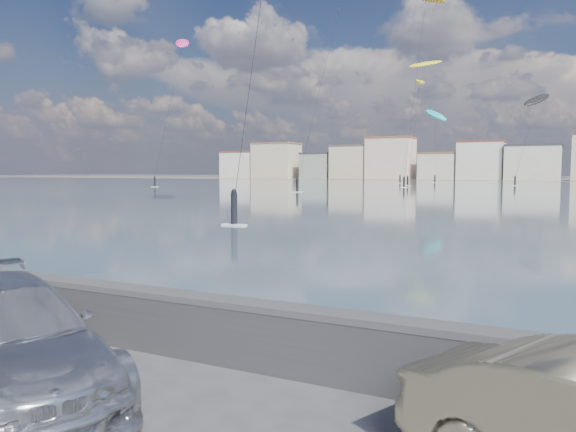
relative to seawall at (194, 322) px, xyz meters
The scene contains 12 objects.
ground 2.76m from the seawall, 90.00° to the right, with size 700.00×700.00×0.00m, color #333335.
bay_water 88.80m from the seawall, 90.00° to the left, with size 500.00×177.00×0.00m, color #374D5A.
far_shore_strip 197.30m from the seawall, 90.00° to the left, with size 500.00×60.00×0.00m, color #4C473D.
seawall is the anchor object (origin of this frame).
far_buildings 183.39m from the seawall, 89.59° to the left, with size 240.79×13.26×14.60m.
car_silver 2.74m from the seawall, 120.17° to the right, with size 2.10×5.17×1.50m, color #B9BBC1.
kitesurfer_2 114.69m from the seawall, 101.64° to the left, with size 9.10×18.91×39.51m.
kitesurfer_3 112.13m from the seawall, 127.50° to the left, with size 7.42×17.57×30.94m.
kitesurfer_7 126.97m from the seawall, 91.09° to the left, with size 6.59×17.63×20.45m.
kitesurfer_8 147.41m from the seawall, 100.89° to the left, with size 8.44×12.82×20.18m.
kitesurfer_12 122.82m from the seawall, 102.31° to the left, with size 4.74×17.60×23.98m.
kitesurfer_13 139.92m from the seawall, 101.98° to the left, with size 8.58×14.04×30.93m.
Camera 1 is at (5.25, -4.37, 2.96)m, focal length 35.00 mm.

